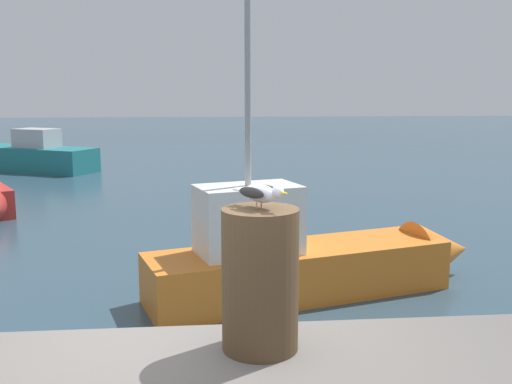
% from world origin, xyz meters
% --- Properties ---
extents(mooring_post, '(0.43, 0.43, 0.81)m').
position_xyz_m(mooring_post, '(0.49, -0.37, 1.72)').
color(mooring_post, '#4C3823').
rests_on(mooring_post, harbor_quay).
extents(seagull, '(0.28, 0.34, 0.14)m').
position_xyz_m(seagull, '(0.49, -0.37, 2.21)').
color(seagull, tan).
rests_on(seagull, mooring_post).
extents(boat_orange, '(5.01, 2.40, 4.24)m').
position_xyz_m(boat_orange, '(1.78, 4.27, 0.49)').
color(boat_orange, orange).
rests_on(boat_orange, ground_plane).
extents(boat_teal, '(5.72, 3.93, 1.65)m').
position_xyz_m(boat_teal, '(-6.27, 18.06, 0.49)').
color(boat_teal, '#1E7075').
rests_on(boat_teal, ground_plane).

